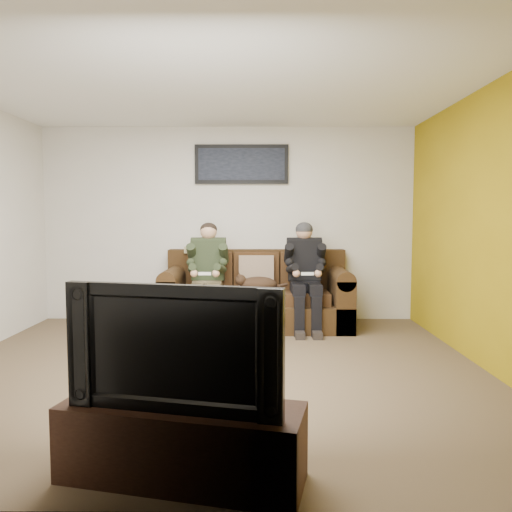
{
  "coord_description": "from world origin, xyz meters",
  "views": [
    {
      "loc": [
        0.42,
        -4.52,
        1.4
      ],
      "look_at": [
        0.38,
        1.2,
        0.95
      ],
      "focal_mm": 35.0,
      "sensor_mm": 36.0,
      "label": 1
    }
  ],
  "objects_px": {
    "sofa": "(256,298)",
    "person_right": "(305,269)",
    "tv_stand": "(182,442)",
    "framed_poster": "(242,164)",
    "cat": "(257,284)",
    "person_left": "(207,269)",
    "television": "(180,344)"
  },
  "relations": [
    {
      "from": "tv_stand",
      "to": "framed_poster",
      "type": "bearing_deg",
      "value": 100.23
    },
    {
      "from": "person_left",
      "to": "framed_poster",
      "type": "relative_size",
      "value": 1.06
    },
    {
      "from": "sofa",
      "to": "television",
      "type": "distance_m",
      "value": 3.82
    },
    {
      "from": "framed_poster",
      "to": "tv_stand",
      "type": "distance_m",
      "value": 4.58
    },
    {
      "from": "cat",
      "to": "framed_poster",
      "type": "distance_m",
      "value": 1.65
    },
    {
      "from": "person_left",
      "to": "person_right",
      "type": "height_order",
      "value": "person_right"
    },
    {
      "from": "person_left",
      "to": "person_right",
      "type": "distance_m",
      "value": 1.21
    },
    {
      "from": "sofa",
      "to": "person_right",
      "type": "distance_m",
      "value": 0.75
    },
    {
      "from": "person_left",
      "to": "tv_stand",
      "type": "xyz_separation_m",
      "value": [
        0.23,
        -3.59,
        -0.55
      ]
    },
    {
      "from": "cat",
      "to": "sofa",
      "type": "bearing_deg",
      "value": 92.23
    },
    {
      "from": "person_left",
      "to": "tv_stand",
      "type": "distance_m",
      "value": 3.64
    },
    {
      "from": "person_right",
      "to": "framed_poster",
      "type": "xyz_separation_m",
      "value": [
        -0.81,
        0.58,
        1.34
      ]
    },
    {
      "from": "sofa",
      "to": "tv_stand",
      "type": "distance_m",
      "value": 3.81
    },
    {
      "from": "cat",
      "to": "person_left",
      "type": "bearing_deg",
      "value": 178.71
    },
    {
      "from": "framed_poster",
      "to": "television",
      "type": "relative_size",
      "value": 1.09
    },
    {
      "from": "person_left",
      "to": "tv_stand",
      "type": "height_order",
      "value": "person_left"
    },
    {
      "from": "person_left",
      "to": "television",
      "type": "bearing_deg",
      "value": -86.31
    },
    {
      "from": "television",
      "to": "framed_poster",
      "type": "bearing_deg",
      "value": 100.23
    },
    {
      "from": "framed_poster",
      "to": "tv_stand",
      "type": "height_order",
      "value": "framed_poster"
    },
    {
      "from": "cat",
      "to": "framed_poster",
      "type": "relative_size",
      "value": 0.53
    },
    {
      "from": "cat",
      "to": "television",
      "type": "distance_m",
      "value": 3.6
    },
    {
      "from": "sofa",
      "to": "person_left",
      "type": "bearing_deg",
      "value": -161.97
    },
    {
      "from": "framed_poster",
      "to": "cat",
      "type": "bearing_deg",
      "value": -70.66
    },
    {
      "from": "cat",
      "to": "tv_stand",
      "type": "relative_size",
      "value": 0.51
    },
    {
      "from": "television",
      "to": "person_left",
      "type": "bearing_deg",
      "value": 106.33
    },
    {
      "from": "cat",
      "to": "person_right",
      "type": "bearing_deg",
      "value": 1.36
    },
    {
      "from": "person_left",
      "to": "tv_stand",
      "type": "relative_size",
      "value": 1.02
    },
    {
      "from": "sofa",
      "to": "person_left",
      "type": "relative_size",
      "value": 1.77
    },
    {
      "from": "sofa",
      "to": "cat",
      "type": "xyz_separation_m",
      "value": [
        0.01,
        -0.21,
        0.21
      ]
    },
    {
      "from": "tv_stand",
      "to": "cat",
      "type": "bearing_deg",
      "value": 96.51
    },
    {
      "from": "sofa",
      "to": "person_right",
      "type": "xyz_separation_m",
      "value": [
        0.61,
        -0.2,
        0.39
      ]
    },
    {
      "from": "person_right",
      "to": "television",
      "type": "bearing_deg",
      "value": -105.32
    }
  ]
}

